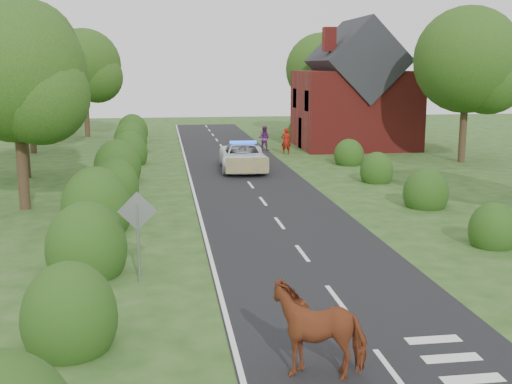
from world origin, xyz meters
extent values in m
plane|color=#234816|center=(0.00, 0.00, 0.00)|extent=(120.00, 120.00, 0.00)
cube|color=black|center=(0.00, 15.00, 0.01)|extent=(6.00, 70.00, 0.02)
cube|color=white|center=(0.00, -4.00, 0.03)|extent=(0.12, 1.80, 0.01)
cube|color=white|center=(0.00, 0.00, 0.03)|extent=(0.12, 1.80, 0.01)
cube|color=white|center=(0.00, 4.00, 0.03)|extent=(0.12, 1.80, 0.01)
cube|color=white|center=(0.00, 8.00, 0.03)|extent=(0.12, 1.80, 0.01)
cube|color=white|center=(0.00, 12.00, 0.03)|extent=(0.12, 1.80, 0.01)
cube|color=white|center=(0.00, 16.00, 0.03)|extent=(0.12, 1.80, 0.01)
cube|color=white|center=(0.00, 20.00, 0.03)|extent=(0.12, 1.80, 0.01)
cube|color=white|center=(0.00, 24.00, 0.03)|extent=(0.12, 1.80, 0.01)
cube|color=white|center=(0.00, 28.00, 0.03)|extent=(0.12, 1.80, 0.01)
cube|color=white|center=(0.00, 32.00, 0.03)|extent=(0.12, 1.80, 0.01)
cube|color=white|center=(0.00, 36.00, 0.03)|extent=(0.12, 1.80, 0.01)
cube|color=white|center=(0.00, 40.00, 0.03)|extent=(0.12, 1.80, 0.01)
cube|color=white|center=(0.00, 44.00, 0.03)|extent=(0.12, 1.80, 0.01)
cube|color=white|center=(0.00, 48.00, 0.03)|extent=(0.12, 1.80, 0.01)
cube|color=white|center=(-2.90, 15.00, 0.03)|extent=(0.12, 70.00, 0.01)
cube|color=white|center=(1.40, -4.60, 0.03)|extent=(1.20, 0.35, 0.01)
cube|color=white|center=(1.40, -3.70, 0.03)|extent=(1.20, 0.35, 0.01)
cube|color=white|center=(1.40, -2.80, 0.03)|extent=(1.20, 0.35, 0.01)
ellipsoid|color=#234A1D|center=(-6.30, -2.00, 0.66)|extent=(2.00, 2.10, 2.40)
ellipsoid|color=#234A1D|center=(-6.50, 3.00, 0.74)|extent=(2.30, 2.41, 2.70)
ellipsoid|color=#234A1D|center=(-6.70, 8.00, 0.83)|extent=(2.50, 2.62, 3.00)
ellipsoid|color=#234A1D|center=(-6.40, 13.00, 0.69)|extent=(2.10, 2.20, 2.50)
ellipsoid|color=#234A1D|center=(-6.60, 18.00, 0.77)|extent=(2.40, 2.52, 2.80)
ellipsoid|color=#234A1D|center=(-6.30, 24.00, 0.72)|extent=(2.20, 2.31, 2.60)
ellipsoid|color=#234A1D|center=(-6.50, 30.00, 0.74)|extent=(2.30, 2.41, 2.70)
ellipsoid|color=#234A1D|center=(-6.60, 36.00, 0.77)|extent=(2.40, 2.52, 2.80)
ellipsoid|color=#234A1D|center=(6.40, 4.00, 0.52)|extent=(1.60, 1.68, 1.90)
ellipsoid|color=#234A1D|center=(6.60, 10.00, 0.58)|extent=(1.90, 2.00, 2.10)
ellipsoid|color=#234A1D|center=(6.50, 16.00, 0.55)|extent=(1.70, 1.78, 2.00)
ellipsoid|color=#234A1D|center=(6.80, 22.00, 0.55)|extent=(1.80, 1.89, 2.00)
ellipsoid|color=#234A1D|center=(6.60, 36.00, 0.55)|extent=(1.70, 1.78, 2.00)
cylinder|color=#332316|center=(-10.00, 12.00, 1.98)|extent=(0.44, 0.44, 3.96)
sphere|color=#1B4114|center=(-10.00, 12.00, 5.58)|extent=(5.60, 5.60, 5.60)
sphere|color=#3E611B|center=(-9.02, 11.44, 4.68)|extent=(3.92, 3.92, 3.92)
cylinder|color=#332316|center=(-11.50, 20.00, 1.87)|extent=(0.44, 0.44, 3.74)
sphere|color=#1B4114|center=(-11.50, 20.00, 5.27)|extent=(5.60, 5.60, 5.60)
sphere|color=#3E611B|center=(-10.52, 19.44, 4.42)|extent=(3.92, 3.92, 3.92)
cylinder|color=#332316|center=(-13.00, 30.00, 2.42)|extent=(0.44, 0.44, 4.84)
sphere|color=#1B4114|center=(-13.00, 30.00, 6.82)|extent=(6.80, 6.80, 6.80)
sphere|color=#3E611B|center=(-11.81, 29.32, 5.72)|extent=(4.76, 4.76, 4.76)
cylinder|color=#332316|center=(-10.50, 40.00, 2.09)|extent=(0.44, 0.44, 4.18)
sphere|color=#1B4114|center=(-10.50, 40.00, 5.89)|extent=(6.00, 6.00, 6.00)
sphere|color=#3E611B|center=(-9.45, 39.40, 4.94)|extent=(4.20, 4.20, 4.20)
cylinder|color=#332316|center=(14.00, 22.00, 2.20)|extent=(0.44, 0.44, 4.40)
sphere|color=#1B4114|center=(14.00, 22.00, 6.20)|extent=(6.40, 6.40, 6.40)
sphere|color=#3E611B|center=(15.12, 21.36, 5.20)|extent=(4.48, 4.48, 4.48)
cylinder|color=#332316|center=(9.00, 38.00, 1.98)|extent=(0.44, 0.44, 3.96)
sphere|color=#1B4114|center=(9.00, 38.00, 5.58)|extent=(6.00, 6.00, 6.00)
sphere|color=#3E611B|center=(10.05, 37.40, 4.68)|extent=(4.20, 4.20, 4.20)
cylinder|color=gray|center=(-5.00, 2.00, 1.10)|extent=(0.08, 0.08, 2.20)
cube|color=gray|center=(-5.00, 2.00, 2.00)|extent=(1.06, 0.04, 1.06)
cube|color=maroon|center=(9.50, 30.00, 2.75)|extent=(8.00, 7.00, 5.50)
cube|color=black|center=(9.50, 30.00, 6.20)|extent=(5.94, 7.40, 5.94)
cube|color=maroon|center=(7.00, 28.00, 7.60)|extent=(0.80, 0.80, 1.60)
imported|color=brown|center=(-1.38, -3.76, 0.75)|extent=(2.28, 1.49, 1.50)
imported|color=white|center=(0.22, 20.73, 0.76)|extent=(2.77, 5.59, 1.52)
cube|color=yellow|center=(0.10, 17.96, 0.69)|extent=(2.28, 0.16, 0.84)
cube|color=blue|center=(0.22, 20.73, 1.60)|extent=(1.53, 0.35, 0.14)
imported|color=maroon|center=(3.92, 27.09, 0.88)|extent=(0.67, 0.47, 1.76)
imported|color=#5E2467|center=(2.74, 29.03, 0.87)|extent=(1.05, 0.96, 1.73)
camera|label=1|loc=(-4.26, -15.08, 5.83)|focal=45.00mm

